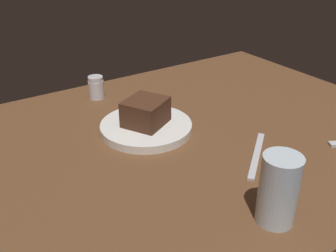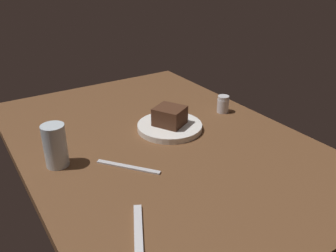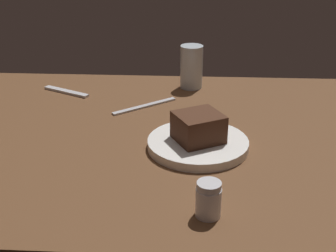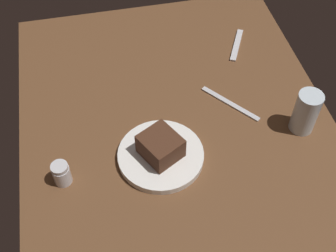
{
  "view_description": "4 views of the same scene",
  "coord_description": "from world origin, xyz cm",
  "px_view_note": "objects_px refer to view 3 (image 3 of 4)",
  "views": [
    {
      "loc": [
        -44.42,
        -64.07,
        47.27
      ],
      "look_at": [
        -0.96,
        1.53,
        5.73
      ],
      "focal_mm": 41.39,
      "sensor_mm": 36.0,
      "label": 1
    },
    {
      "loc": [
        87.5,
        -52.28,
        57.28
      ],
      "look_at": [
        -0.26,
        3.77,
        6.47
      ],
      "focal_mm": 38.36,
      "sensor_mm": 36.0,
      "label": 2
    },
    {
      "loc": [
        -2.37,
        96.82,
        49.42
      ],
      "look_at": [
        3.03,
        0.78,
        5.37
      ],
      "focal_mm": 49.82,
      "sensor_mm": 36.0,
      "label": 3
    },
    {
      "loc": [
        -67.77,
        18.65,
        95.83
      ],
      "look_at": [
        2.35,
        3.5,
        7.64
      ],
      "focal_mm": 47.47,
      "sensor_mm": 36.0,
      "label": 4
    }
  ],
  "objects_px": {
    "dessert_plate": "(198,144)",
    "water_glass": "(191,67)",
    "butter_knife": "(145,106)",
    "salt_shaker": "(208,199)",
    "dessert_spoon": "(66,92)",
    "chocolate_cake_slice": "(198,127)"
  },
  "relations": [
    {
      "from": "chocolate_cake_slice",
      "to": "salt_shaker",
      "type": "xyz_separation_m",
      "value": [
        -0.02,
        0.25,
        -0.02
      ]
    },
    {
      "from": "water_glass",
      "to": "dessert_spoon",
      "type": "xyz_separation_m",
      "value": [
        0.35,
        0.07,
        -0.06
      ]
    },
    {
      "from": "dessert_plate",
      "to": "butter_knife",
      "type": "distance_m",
      "value": 0.27
    },
    {
      "from": "chocolate_cake_slice",
      "to": "dessert_spoon",
      "type": "distance_m",
      "value": 0.49
    },
    {
      "from": "chocolate_cake_slice",
      "to": "salt_shaker",
      "type": "height_order",
      "value": "chocolate_cake_slice"
    },
    {
      "from": "butter_knife",
      "to": "water_glass",
      "type": "bearing_deg",
      "value": 14.84
    },
    {
      "from": "chocolate_cake_slice",
      "to": "butter_knife",
      "type": "bearing_deg",
      "value": -58.58
    },
    {
      "from": "salt_shaker",
      "to": "butter_knife",
      "type": "distance_m",
      "value": 0.5
    },
    {
      "from": "dessert_plate",
      "to": "water_glass",
      "type": "xyz_separation_m",
      "value": [
        0.02,
        -0.39,
        0.05
      ]
    },
    {
      "from": "salt_shaker",
      "to": "water_glass",
      "type": "distance_m",
      "value": 0.64
    },
    {
      "from": "salt_shaker",
      "to": "chocolate_cake_slice",
      "type": "bearing_deg",
      "value": -86.21
    },
    {
      "from": "chocolate_cake_slice",
      "to": "dessert_spoon",
      "type": "xyz_separation_m",
      "value": [
        0.37,
        -0.32,
        -0.05
      ]
    },
    {
      "from": "water_glass",
      "to": "dessert_plate",
      "type": "bearing_deg",
      "value": 92.81
    },
    {
      "from": "chocolate_cake_slice",
      "to": "salt_shaker",
      "type": "bearing_deg",
      "value": 93.79
    },
    {
      "from": "chocolate_cake_slice",
      "to": "water_glass",
      "type": "bearing_deg",
      "value": -87.19
    },
    {
      "from": "salt_shaker",
      "to": "butter_knife",
      "type": "relative_size",
      "value": 0.34
    },
    {
      "from": "salt_shaker",
      "to": "water_glass",
      "type": "height_order",
      "value": "water_glass"
    },
    {
      "from": "salt_shaker",
      "to": "dessert_spoon",
      "type": "bearing_deg",
      "value": -55.63
    },
    {
      "from": "butter_knife",
      "to": "salt_shaker",
      "type": "bearing_deg",
      "value": -110.19
    },
    {
      "from": "chocolate_cake_slice",
      "to": "water_glass",
      "type": "relative_size",
      "value": 0.76
    },
    {
      "from": "water_glass",
      "to": "dessert_spoon",
      "type": "height_order",
      "value": "water_glass"
    },
    {
      "from": "dessert_spoon",
      "to": "butter_knife",
      "type": "relative_size",
      "value": 0.79
    }
  ]
}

